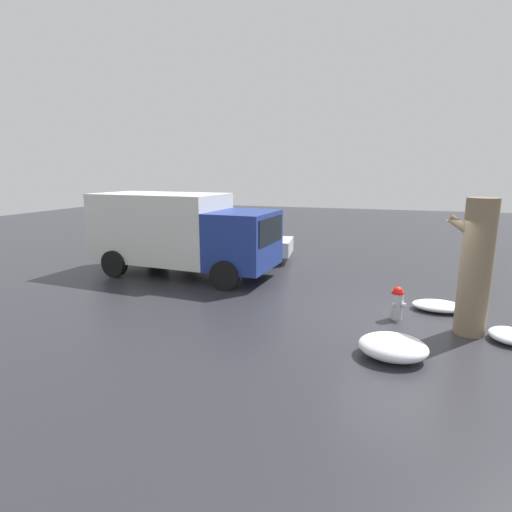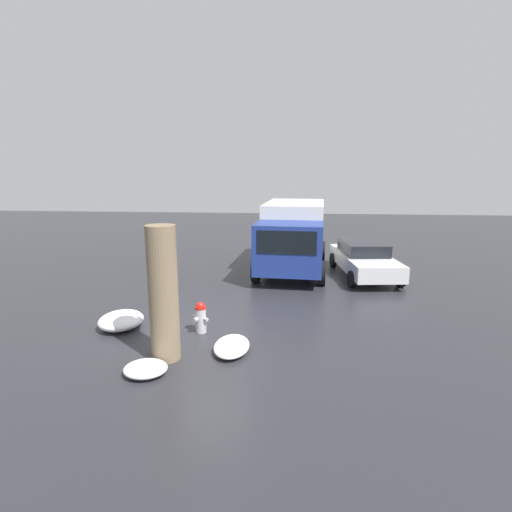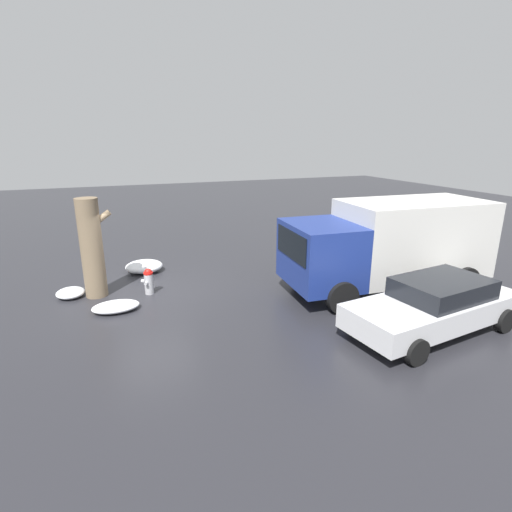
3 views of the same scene
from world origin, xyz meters
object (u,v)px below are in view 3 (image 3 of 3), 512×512
at_px(pedestrian, 361,269).
at_px(parked_car, 435,305).
at_px(delivery_truck, 390,242).
at_px(fire_hydrant, 149,281).
at_px(tree_trunk, 92,248).

relative_size(pedestrian, parked_car, 0.38).
bearing_deg(delivery_truck, fire_hydrant, 75.69).
bearing_deg(parked_car, delivery_truck, -23.64).
bearing_deg(tree_trunk, parked_car, -35.66).
distance_m(tree_trunk, delivery_truck, 8.99).
relative_size(tree_trunk, pedestrian, 1.64).
xyz_separation_m(pedestrian, parked_car, (0.59, -2.22, -0.29)).
relative_size(tree_trunk, delivery_truck, 0.46).
bearing_deg(tree_trunk, delivery_truck, -17.82).
height_order(fire_hydrant, parked_car, parked_car).
height_order(tree_trunk, delivery_truck, tree_trunk).
distance_m(tree_trunk, pedestrian, 7.88).
bearing_deg(parked_car, pedestrian, 8.07).
distance_m(fire_hydrant, parked_car, 8.05).
xyz_separation_m(tree_trunk, parked_car, (7.72, -5.54, -0.80)).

